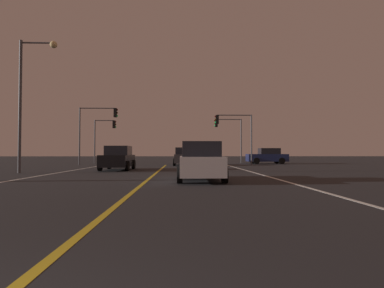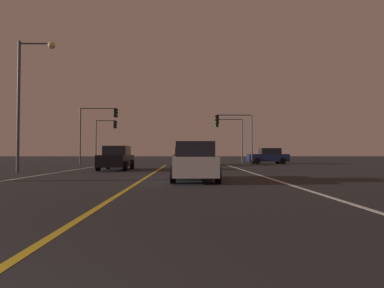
{
  "view_description": "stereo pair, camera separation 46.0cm",
  "coord_description": "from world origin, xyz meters",
  "views": [
    {
      "loc": [
        1.52,
        -1.12,
        1.24
      ],
      "look_at": [
        2.55,
        29.86,
        2.06
      ],
      "focal_mm": 29.7,
      "sensor_mm": 36.0,
      "label": 1
    },
    {
      "loc": [
        1.98,
        -1.12,
        1.24
      ],
      "look_at": [
        2.55,
        29.86,
        2.06
      ],
      "focal_mm": 29.7,
      "sensor_mm": 36.0,
      "label": 2
    }
  ],
  "objects": [
    {
      "name": "car_crossing_side",
      "position": [
        10.86,
        33.07,
        0.82
      ],
      "size": [
        4.3,
        2.02,
        1.7
      ],
      "rotation": [
        0.0,
        0.0,
        3.14
      ],
      "color": "black",
      "rests_on": "ground"
    },
    {
      "name": "car_ahead_far",
      "position": [
        1.76,
        29.39,
        0.82
      ],
      "size": [
        2.02,
        4.3,
        1.7
      ],
      "rotation": [
        0.0,
        0.0,
        1.57
      ],
      "color": "black",
      "rests_on": "ground"
    },
    {
      "name": "traffic_light_far_left",
      "position": [
        -7.37,
        36.1,
        3.72
      ],
      "size": [
        2.54,
        0.36,
        5.01
      ],
      "color": "#4C4C51",
      "rests_on": "ground"
    },
    {
      "name": "lane_edge_right",
      "position": [
        5.97,
        12.05,
        0.0
      ],
      "size": [
        0.16,
        36.1,
        0.01
      ],
      "primitive_type": "cube",
      "color": "silver",
      "rests_on": "ground"
    },
    {
      "name": "traffic_light_near_right",
      "position": [
        6.72,
        30.6,
        3.8
      ],
      "size": [
        3.79,
        0.36,
        5.05
      ],
      "rotation": [
        0.0,
        0.0,
        3.14
      ],
      "color": "#4C4C51",
      "rests_on": "ground"
    },
    {
      "name": "street_lamp_left_mid",
      "position": [
        -7.71,
        18.28,
        5.11
      ],
      "size": [
        2.26,
        0.44,
        8.05
      ],
      "color": "#4C4C51",
      "rests_on": "ground"
    },
    {
      "name": "car_lead_same_lane",
      "position": [
        2.36,
        12.89,
        0.82
      ],
      "size": [
        2.02,
        4.3,
        1.7
      ],
      "rotation": [
        0.0,
        0.0,
        1.57
      ],
      "color": "black",
      "rests_on": "ground"
    },
    {
      "name": "traffic_light_far_right",
      "position": [
        7.01,
        36.1,
        3.87
      ],
      "size": [
        3.27,
        0.36,
        5.18
      ],
      "rotation": [
        0.0,
        0.0,
        3.14
      ],
      "color": "#4C4C51",
      "rests_on": "ground"
    },
    {
      "name": "traffic_light_near_left",
      "position": [
        -6.79,
        30.6,
        4.25
      ],
      "size": [
        3.83,
        0.36,
        5.68
      ],
      "color": "#4C4C51",
      "rests_on": "ground"
    },
    {
      "name": "car_oncoming",
      "position": [
        -2.96,
        21.46,
        0.82
      ],
      "size": [
        2.02,
        4.3,
        1.7
      ],
      "rotation": [
        0.0,
        0.0,
        -1.57
      ],
      "color": "black",
      "rests_on": "ground"
    },
    {
      "name": "lane_center_divider",
      "position": [
        0.0,
        12.05,
        0.0
      ],
      "size": [
        0.16,
        36.1,
        0.01
      ],
      "primitive_type": "cube",
      "color": "gold",
      "rests_on": "ground"
    }
  ]
}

